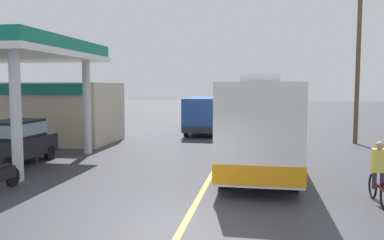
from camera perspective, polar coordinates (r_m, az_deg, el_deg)
The scene contains 11 objects.
ground at distance 28.42m, azimuth 6.48°, elevation -1.55°, with size 120.00×120.00×0.00m, color #38383D.
lane_divider_stripe at distance 23.47m, azimuth 5.74°, elevation -2.90°, with size 0.16×50.00×0.01m, color #D8CC4C.
coach_bus_main at distance 16.09m, azimuth 9.86°, elevation -0.40°, with size 2.60×11.04×3.69m.
gas_station_roadside at distance 22.04m, azimuth -22.30°, elevation 3.09°, with size 9.10×11.95×5.10m.
car_at_pump at distance 17.40m, azimuth -24.76°, elevation -2.73°, with size 1.70×4.20×1.82m.
minibus_opposing_lane at distance 26.56m, azimuth 1.80°, elevation 1.22°, with size 2.04×6.13×2.44m.
cyclist_on_shoulder at distance 11.82m, azimuth 25.70°, elevation -7.33°, with size 0.34×1.82×1.72m.
motorcycle_parked_forecourt at distance 13.33m, azimuth -26.30°, elevation -7.50°, with size 0.55×1.80×0.92m.
pedestrian_near_pump at distance 17.74m, azimuth -22.26°, elevation -2.77°, with size 0.55×0.22×1.66m.
car_trailing_behind_bus at distance 31.17m, azimuth 10.59°, elevation 0.84°, with size 1.70×4.20×1.82m.
utility_pole_roadside at distance 23.49m, azimuth 23.19°, elevation 7.72°, with size 1.80×0.24×8.63m.
Camera 1 is at (1.70, -8.19, 3.20)m, focal length 36.33 mm.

